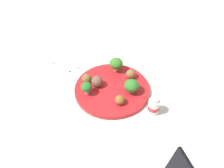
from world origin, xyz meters
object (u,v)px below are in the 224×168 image
Objects in this scene: plate at (112,89)px; broccoli_floret_near_rim at (116,64)px; meatball_mid_left at (131,74)px; fork at (58,64)px; meatball_front_right at (97,81)px; broccoli_floret_front_left at (86,87)px; knife at (65,60)px; napkin at (63,64)px; meatball_center at (120,100)px; broccoli_floret_back_right at (132,86)px; meatball_back_right at (87,79)px; yogurt_bottle at (154,106)px.

broccoli_floret_near_rim is (0.05, -0.09, 0.04)m from plate.
meatball_mid_left is 0.31× the size of fork.
broccoli_floret_front_left is at bearing 88.74° from meatball_front_right.
plate is 1.93× the size of knife.
meatball_mid_left reaches higher than knife.
knife is at bearing 20.75° from broccoli_floret_near_rim.
broccoli_floret_near_rim is 1.33× the size of meatball_front_right.
meatball_front_right is at bearing -178.90° from fork.
napkin is at bearing -18.11° from broccoli_floret_front_left.
plate reaches higher than napkin.
broccoli_floret_front_left is 1.44× the size of meatball_center.
broccoli_floret_back_right is 0.07m from meatball_center.
plate is 0.26m from napkin.
plate is 7.62× the size of meatball_mid_left.
plate is 0.11m from broccoli_floret_near_rim.
meatball_back_right is at bearing 48.42° from meatball_mid_left.
broccoli_floret_near_rim is 0.85× the size of yogurt_bottle.
meatball_front_right is 0.64× the size of yogurt_bottle.
meatball_mid_left and meatball_back_right have the same top height.
meatball_back_right is 0.04m from meatball_front_right.
meatball_front_right reaches higher than plate.
broccoli_floret_near_rim is at bearing -46.61° from meatball_center.
meatball_center is at bearing 172.85° from meatball_front_right.
napkin is at bearing 7.34° from broccoli_floret_back_right.
knife is at bearing -21.83° from broccoli_floret_front_left.
yogurt_bottle is at bearing -174.39° from fork.
meatball_front_right is 0.23m from yogurt_bottle.
plate is at bearing 4.14° from yogurt_bottle.
meatball_front_right reaches higher than knife.
broccoli_floret_near_rim is at bearing 2.33° from meatball_mid_left.
meatball_front_right is at bearing 9.83° from yogurt_bottle.
napkin is (0.17, -0.02, -0.03)m from meatball_back_right.
knife is at bearing 0.96° from yogurt_bottle.
meatball_back_right is (0.16, 0.07, -0.01)m from broccoli_floret_back_right.
broccoli_floret_near_rim reaches higher than knife.
napkin is at bearing -3.82° from meatball_front_right.
broccoli_floret_near_rim is 0.25m from fork.
broccoli_floret_front_left is at bearing 89.72° from broccoli_floret_near_rim.
meatball_mid_left is 0.31m from fork.
plate is 0.10m from meatball_mid_left.
broccoli_floret_near_rim is 0.18m from meatball_center.
meatball_front_right is 0.30× the size of knife.
knife is at bearing 4.11° from broccoli_floret_back_right.
meatball_front_right reaches higher than fork.
meatball_mid_left is (0.05, -0.06, -0.01)m from broccoli_floret_back_right.
meatball_front_right is (0.12, -0.02, 0.00)m from meatball_center.
broccoli_floret_front_left reaches higher than meatball_back_right.
meatball_back_right is at bearing 177.89° from fork.
yogurt_bottle is at bearing -175.86° from plate.
meatball_front_right is (-0.04, -0.01, 0.00)m from meatball_back_right.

